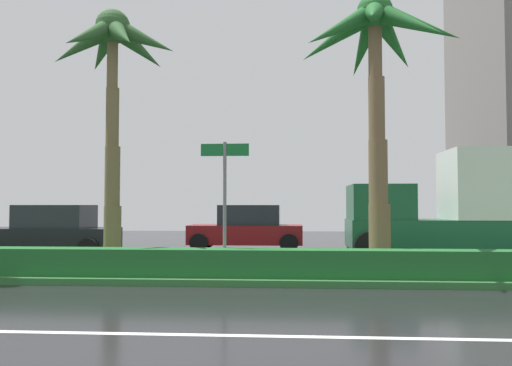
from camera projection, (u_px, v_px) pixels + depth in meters
name	position (u px, v px, depth m)	size (l,w,h in m)	color
ground_plane	(244.00, 272.00, 13.87)	(90.00, 42.00, 0.10)	black
near_lane_divider_stripe	(196.00, 335.00, 6.90)	(81.00, 0.14, 0.01)	white
median_strip	(241.00, 272.00, 12.88)	(85.50, 4.00, 0.15)	#2D6B33
median_hedge	(235.00, 263.00, 11.50)	(76.50, 0.70, 0.60)	#1E6028
palm_tree_mid_left	(113.00, 60.00, 13.75)	(3.52, 3.33, 6.71)	brown
palm_tree_centre_left	(376.00, 52.00, 13.22)	(4.22, 4.20, 6.92)	brown
street_name_sign	(225.00, 189.00, 11.90)	(1.10, 0.08, 3.00)	slate
car_in_traffic_leading	(52.00, 232.00, 17.44)	(4.30, 2.02, 1.72)	black
car_in_traffic_second	(247.00, 228.00, 20.06)	(4.30, 2.02, 1.72)	maroon
box_truck_lead	(452.00, 210.00, 16.64)	(6.40, 2.64, 3.46)	#195133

